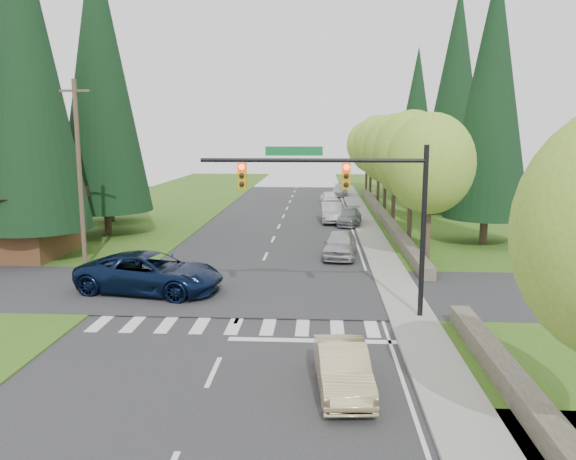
# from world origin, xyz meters

# --- Properties ---
(ground) EXTENTS (120.00, 120.00, 0.00)m
(ground) POSITION_xyz_m (0.00, 0.00, 0.00)
(ground) COLOR #28282B
(ground) RESTS_ON ground
(grass_east) EXTENTS (14.00, 110.00, 0.06)m
(grass_east) POSITION_xyz_m (13.00, 20.00, 0.03)
(grass_east) COLOR #325617
(grass_east) RESTS_ON ground
(grass_west) EXTENTS (14.00, 110.00, 0.06)m
(grass_west) POSITION_xyz_m (-13.00, 20.00, 0.03)
(grass_west) COLOR #325617
(grass_west) RESTS_ON ground
(cross_street) EXTENTS (120.00, 8.00, 0.10)m
(cross_street) POSITION_xyz_m (0.00, 8.00, 0.00)
(cross_street) COLOR #28282B
(cross_street) RESTS_ON ground
(sidewalk_east) EXTENTS (1.80, 80.00, 0.13)m
(sidewalk_east) POSITION_xyz_m (6.90, 22.00, 0.07)
(sidewalk_east) COLOR gray
(sidewalk_east) RESTS_ON ground
(curb_east) EXTENTS (0.20, 80.00, 0.13)m
(curb_east) POSITION_xyz_m (6.05, 22.00, 0.07)
(curb_east) COLOR gray
(curb_east) RESTS_ON ground
(stone_wall_south) EXTENTS (0.70, 14.00, 0.70)m
(stone_wall_south) POSITION_xyz_m (8.60, -3.00, 0.35)
(stone_wall_south) COLOR #4C4438
(stone_wall_south) RESTS_ON ground
(stone_wall_north) EXTENTS (0.70, 40.00, 0.70)m
(stone_wall_north) POSITION_xyz_m (8.60, 30.00, 0.35)
(stone_wall_north) COLOR #4C4438
(stone_wall_north) RESTS_ON ground
(traffic_signal) EXTENTS (8.70, 0.37, 6.80)m
(traffic_signal) POSITION_xyz_m (4.37, 4.50, 4.98)
(traffic_signal) COLOR black
(traffic_signal) RESTS_ON ground
(brown_building) EXTENTS (8.40, 8.40, 5.40)m
(brown_building) POSITION_xyz_m (-15.00, 15.00, 3.14)
(brown_building) COLOR #4C2D19
(brown_building) RESTS_ON ground
(utility_pole) EXTENTS (1.60, 0.24, 10.00)m
(utility_pole) POSITION_xyz_m (-9.50, 12.00, 5.14)
(utility_pole) COLOR #473828
(utility_pole) RESTS_ON ground
(decid_tree_0) EXTENTS (4.80, 4.80, 8.37)m
(decid_tree_0) POSITION_xyz_m (9.20, 14.00, 5.60)
(decid_tree_0) COLOR #38281C
(decid_tree_0) RESTS_ON ground
(decid_tree_1) EXTENTS (5.20, 5.20, 8.80)m
(decid_tree_1) POSITION_xyz_m (9.30, 21.00, 5.80)
(decid_tree_1) COLOR #38281C
(decid_tree_1) RESTS_ON ground
(decid_tree_2) EXTENTS (5.00, 5.00, 8.82)m
(decid_tree_2) POSITION_xyz_m (9.10, 28.00, 5.93)
(decid_tree_2) COLOR #38281C
(decid_tree_2) RESTS_ON ground
(decid_tree_3) EXTENTS (5.00, 5.00, 8.55)m
(decid_tree_3) POSITION_xyz_m (9.20, 35.00, 5.66)
(decid_tree_3) COLOR #38281C
(decid_tree_3) RESTS_ON ground
(decid_tree_4) EXTENTS (5.40, 5.40, 9.18)m
(decid_tree_4) POSITION_xyz_m (9.30, 42.00, 6.06)
(decid_tree_4) COLOR #38281C
(decid_tree_4) RESTS_ON ground
(decid_tree_5) EXTENTS (4.80, 4.80, 8.30)m
(decid_tree_5) POSITION_xyz_m (9.10, 49.00, 5.53)
(decid_tree_5) COLOR #38281C
(decid_tree_5) RESTS_ON ground
(decid_tree_6) EXTENTS (5.20, 5.20, 8.86)m
(decid_tree_6) POSITION_xyz_m (9.20, 56.00, 5.86)
(decid_tree_6) COLOR #38281C
(decid_tree_6) RESTS_ON ground
(conifer_w_a) EXTENTS (6.12, 6.12, 19.80)m
(conifer_w_a) POSITION_xyz_m (-13.00, 14.00, 10.79)
(conifer_w_a) COLOR #38281C
(conifer_w_a) RESTS_ON ground
(conifer_w_b) EXTENTS (5.44, 5.44, 17.80)m
(conifer_w_b) POSITION_xyz_m (-16.00, 18.00, 9.79)
(conifer_w_b) COLOR #38281C
(conifer_w_b) RESTS_ON ground
(conifer_w_c) EXTENTS (6.46, 6.46, 20.80)m
(conifer_w_c) POSITION_xyz_m (-12.00, 22.00, 11.29)
(conifer_w_c) COLOR #38281C
(conifer_w_c) RESTS_ON ground
(conifer_w_e) EXTENTS (5.78, 5.78, 18.80)m
(conifer_w_e) POSITION_xyz_m (-14.00, 28.00, 10.29)
(conifer_w_e) COLOR #38281C
(conifer_w_e) RESTS_ON ground
(conifer_e_a) EXTENTS (5.44, 5.44, 17.80)m
(conifer_e_a) POSITION_xyz_m (14.00, 20.00, 9.79)
(conifer_e_a) COLOR #38281C
(conifer_e_a) RESTS_ON ground
(conifer_e_b) EXTENTS (6.12, 6.12, 19.80)m
(conifer_e_b) POSITION_xyz_m (15.00, 34.00, 10.79)
(conifer_e_b) COLOR #38281C
(conifer_e_b) RESTS_ON ground
(conifer_e_c) EXTENTS (5.10, 5.10, 16.80)m
(conifer_e_c) POSITION_xyz_m (14.00, 48.00, 9.29)
(conifer_e_c) COLOR #38281C
(conifer_e_c) RESTS_ON ground
(sedan_champagne) EXTENTS (1.71, 4.10, 1.32)m
(sedan_champagne) POSITION_xyz_m (3.89, -2.01, 0.66)
(sedan_champagne) COLOR beige
(sedan_champagne) RESTS_ON ground
(suv_navy) EXTENTS (7.11, 4.28, 1.85)m
(suv_navy) POSITION_xyz_m (-4.49, 7.50, 0.92)
(suv_navy) COLOR black
(suv_navy) RESTS_ON ground
(parked_car_a) EXTENTS (2.28, 4.72, 1.55)m
(parked_car_a) POSITION_xyz_m (4.44, 15.55, 0.78)
(parked_car_a) COLOR #B2B3B7
(parked_car_a) RESTS_ON ground
(parked_car_b) EXTENTS (2.29, 4.67, 1.31)m
(parked_car_b) POSITION_xyz_m (5.60, 27.55, 0.65)
(parked_car_b) COLOR slate
(parked_car_b) RESTS_ON ground
(parked_car_c) EXTENTS (1.89, 4.86, 1.58)m
(parked_car_c) POSITION_xyz_m (4.20, 29.00, 0.79)
(parked_car_c) COLOR #B4B4B9
(parked_car_c) RESTS_ON ground
(parked_car_d) EXTENTS (2.05, 4.16, 1.36)m
(parked_car_d) POSITION_xyz_m (4.20, 40.83, 0.68)
(parked_car_d) COLOR white
(parked_car_d) RESTS_ON ground
(parked_car_e) EXTENTS (2.08, 4.60, 1.31)m
(parked_car_e) POSITION_xyz_m (5.60, 49.17, 0.65)
(parked_car_e) COLOR #B7B7BC
(parked_car_e) RESTS_ON ground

